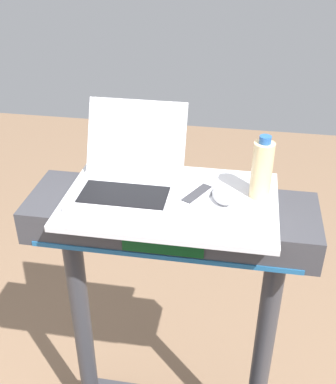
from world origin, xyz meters
name	(u,v)px	position (x,y,z in m)	size (l,w,h in m)	color
desk_board	(171,200)	(0.00, 0.70, 1.18)	(0.65, 0.42, 0.02)	silver
laptop	(129,175)	(-0.14, 0.74, 1.24)	(0.32, 0.34, 0.23)	#B7B7BC
computer_mouse	(222,196)	(0.16, 0.71, 1.21)	(0.06, 0.10, 0.03)	#B2B2B7
water_bottle	(262,169)	(0.26, 0.76, 1.29)	(0.06, 0.06, 0.20)	beige
tv_remote	(197,196)	(0.08, 0.70, 1.21)	(0.11, 0.16, 0.02)	silver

